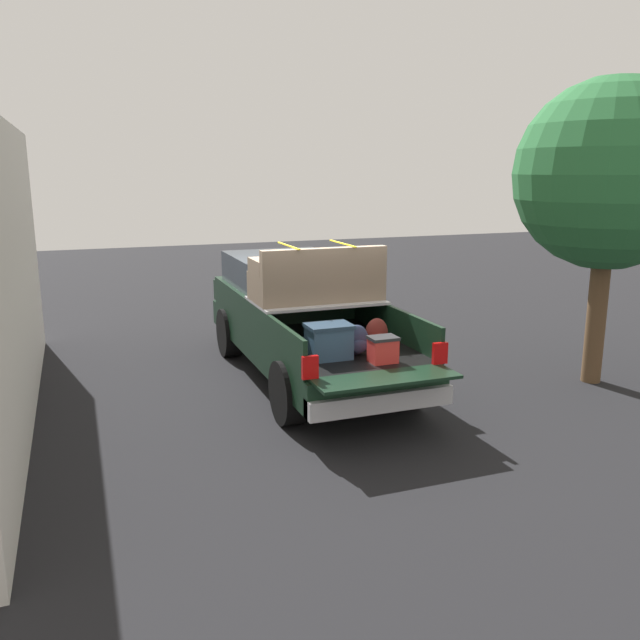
# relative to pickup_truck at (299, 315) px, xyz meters

# --- Properties ---
(ground_plane) EXTENTS (40.00, 40.00, 0.00)m
(ground_plane) POSITION_rel_pickup_truck_xyz_m (-0.36, -0.00, -0.97)
(ground_plane) COLOR black
(pickup_truck) EXTENTS (6.05, 2.06, 2.23)m
(pickup_truck) POSITION_rel_pickup_truck_xyz_m (0.00, 0.00, 0.00)
(pickup_truck) COLOR black
(pickup_truck) RESTS_ON ground_plane
(building_facade) EXTENTS (8.48, 0.36, 3.93)m
(building_facade) POSITION_rel_pickup_truck_xyz_m (-0.70, 4.25, 0.99)
(building_facade) COLOR silver
(building_facade) RESTS_ON ground_plane
(tree_background) EXTENTS (2.86, 2.86, 4.67)m
(tree_background) POSITION_rel_pickup_truck_xyz_m (-2.10, -4.22, 2.25)
(tree_background) COLOR brown
(tree_background) RESTS_ON ground_plane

